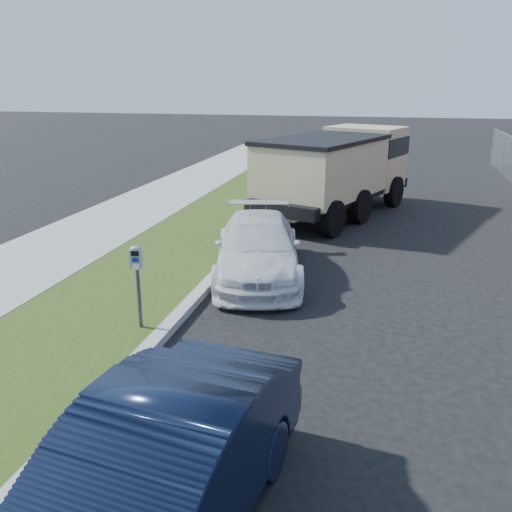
% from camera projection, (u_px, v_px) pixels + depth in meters
% --- Properties ---
extents(ground, '(120.00, 120.00, 0.00)m').
position_uv_depth(ground, '(322.00, 335.00, 9.22)').
color(ground, black).
rests_on(ground, ground).
extents(streetside, '(6.12, 50.00, 0.15)m').
position_uv_depth(streetside, '(89.00, 268.00, 12.32)').
color(streetside, gray).
rests_on(streetside, ground).
extents(parking_meter, '(0.22, 0.17, 1.44)m').
position_uv_depth(parking_meter, '(137.00, 269.00, 8.93)').
color(parking_meter, '#3F4247').
rests_on(parking_meter, ground).
extents(white_wagon, '(2.79, 4.75, 1.29)m').
position_uv_depth(white_wagon, '(259.00, 247.00, 11.93)').
color(white_wagon, silver).
rests_on(white_wagon, ground).
extents(navy_sedan, '(2.02, 4.54, 1.45)m').
position_uv_depth(navy_sedan, '(151.00, 486.00, 4.78)').
color(navy_sedan, black).
rests_on(navy_sedan, ground).
extents(dump_truck, '(4.65, 7.13, 2.63)m').
position_uv_depth(dump_truck, '(339.00, 167.00, 17.37)').
color(dump_truck, black).
rests_on(dump_truck, ground).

